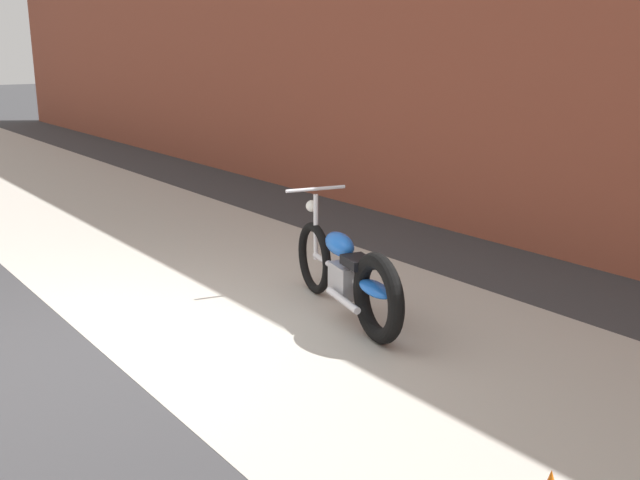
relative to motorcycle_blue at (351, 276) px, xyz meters
The scene contains 4 objects.
ground_plane 2.10m from the motorcycle_blue, 109.03° to the right, with size 80.00×80.00×0.00m, color #38383A.
sidewalk_slab 0.80m from the motorcycle_blue, 163.51° to the right, with size 36.00×3.50×0.01m, color #B2ADA3.
brick_building_wall 3.93m from the motorcycle_blue, 101.68° to the left, with size 36.00×0.50×4.99m, color brown.
motorcycle_blue is the anchor object (origin of this frame).
Camera 1 is at (5.20, -1.80, 2.30)m, focal length 41.11 mm.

